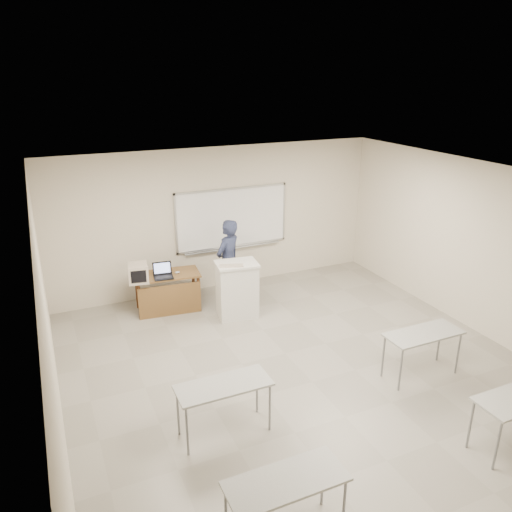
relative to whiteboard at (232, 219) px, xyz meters
name	(u,v)px	position (x,y,z in m)	size (l,w,h in m)	color
floor	(312,382)	(-0.30, -3.97, -1.49)	(7.00, 8.00, 0.01)	gray
whiteboard	(232,219)	(0.00, 0.00, 0.00)	(2.48, 0.10, 1.31)	white
student_desks	(370,394)	(-0.30, -5.32, -0.81)	(4.40, 2.20, 0.73)	#9F9F9A
instructor_desk	(169,287)	(-1.64, -0.78, -0.97)	(1.24, 0.62, 0.75)	brown
podium	(237,289)	(-0.50, -1.47, -0.94)	(0.76, 0.56, 1.08)	silver
crt_monitor	(138,273)	(-2.19, -0.79, -0.57)	(0.36, 0.41, 0.34)	#B2A392
laptop	(163,274)	(-1.74, -0.79, -0.67)	(0.36, 0.33, 0.26)	black
mouse	(177,272)	(-1.44, -0.73, -0.71)	(0.10, 0.06, 0.04)	#AAABB1
keyboard	(231,266)	(-0.65, -1.59, -0.39)	(0.44, 0.15, 0.02)	#B2A392
presenter	(228,262)	(-0.43, -0.84, -0.62)	(0.63, 0.41, 1.73)	black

